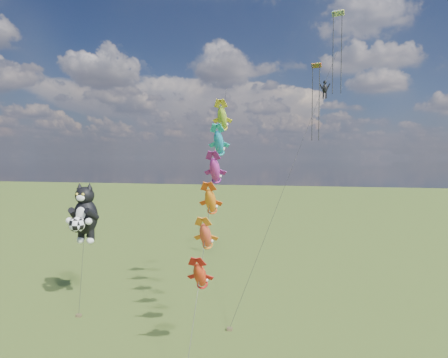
# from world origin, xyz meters

# --- Properties ---
(ground) EXTENTS (300.00, 300.00, 0.00)m
(ground) POSITION_xyz_m (0.00, 0.00, 0.00)
(ground) COLOR #2A4411
(cat_kite_rig) EXTENTS (2.60, 4.16, 10.66)m
(cat_kite_rig) POSITION_xyz_m (0.59, 4.26, 8.01)
(cat_kite_rig) COLOR brown
(cat_kite_rig) RESTS_ON ground
(fish_windsock_rig) EXTENTS (1.52, 15.94, 19.23)m
(fish_windsock_rig) POSITION_xyz_m (12.71, 1.93, 10.79)
(fish_windsock_rig) COLOR brown
(fish_windsock_rig) RESTS_ON ground
(parafoil_rig) EXTENTS (9.28, 15.55, 28.12)m
(parafoil_rig) POSITION_xyz_m (21.03, 15.00, 20.40)
(parafoil_rig) COLOR brown
(parafoil_rig) RESTS_ON ground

